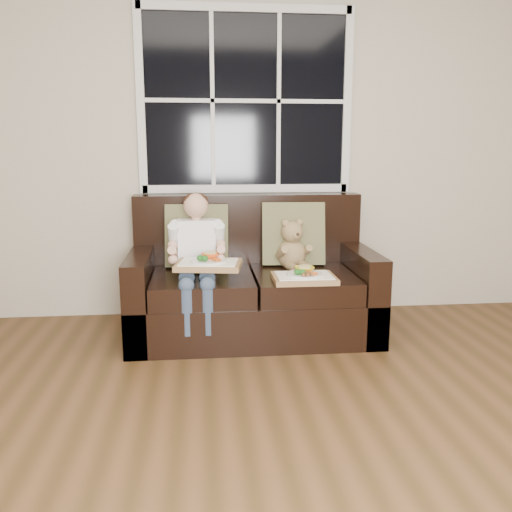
{
  "coord_description": "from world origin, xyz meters",
  "views": [
    {
      "loc": [
        -0.42,
        -1.73,
        1.31
      ],
      "look_at": [
        -0.06,
        1.85,
        0.58
      ],
      "focal_mm": 38.0,
      "sensor_mm": 36.0,
      "label": 1
    }
  ],
  "objects": [
    {
      "name": "tray_left",
      "position": [
        -0.38,
        1.69,
        0.57
      ],
      "size": [
        0.45,
        0.37,
        0.09
      ],
      "rotation": [
        0.0,
        0.0,
        -0.15
      ],
      "color": "#9A7545",
      "rests_on": "child"
    },
    {
      "name": "pillow_right",
      "position": [
        0.25,
        2.17,
        0.68
      ],
      "size": [
        0.47,
        0.24,
        0.47
      ],
      "rotation": [
        -0.21,
        0.0,
        -0.07
      ],
      "color": "olive",
      "rests_on": "loveseat"
    },
    {
      "name": "loveseat",
      "position": [
        -0.07,
        2.02,
        0.31
      ],
      "size": [
        1.7,
        0.92,
        0.96
      ],
      "color": "black",
      "rests_on": "ground"
    },
    {
      "name": "room_walls",
      "position": [
        0.0,
        0.0,
        1.59
      ],
      "size": [
        4.52,
        5.02,
        2.71
      ],
      "color": "#BEB59D",
      "rests_on": "ground"
    },
    {
      "name": "teddy_bear",
      "position": [
        0.23,
        2.06,
        0.6
      ],
      "size": [
        0.25,
        0.3,
        0.37
      ],
      "rotation": [
        0.0,
        0.0,
        0.25
      ],
      "color": "#9C7C53",
      "rests_on": "loveseat"
    },
    {
      "name": "tray_right",
      "position": [
        0.24,
        1.66,
        0.48
      ],
      "size": [
        0.41,
        0.31,
        0.09
      ],
      "rotation": [
        0.0,
        0.0,
        -0.01
      ],
      "color": "#9A7545",
      "rests_on": "loveseat"
    },
    {
      "name": "child",
      "position": [
        -0.46,
        1.9,
        0.64
      ],
      "size": [
        0.38,
        0.59,
        0.85
      ],
      "color": "white",
      "rests_on": "loveseat"
    },
    {
      "name": "window_back",
      "position": [
        -0.07,
        2.48,
        1.65
      ],
      "size": [
        1.62,
        0.04,
        1.37
      ],
      "color": "black",
      "rests_on": "room_walls"
    },
    {
      "name": "ground",
      "position": [
        0.0,
        0.0,
        0.0
      ],
      "size": [
        5.0,
        5.0,
        0.0
      ],
      "primitive_type": "plane",
      "color": "#54351D",
      "rests_on": "ground"
    },
    {
      "name": "pillow_left",
      "position": [
        -0.45,
        2.17,
        0.68
      ],
      "size": [
        0.46,
        0.23,
        0.46
      ],
      "rotation": [
        -0.21,
        0.0,
        -0.07
      ],
      "color": "olive",
      "rests_on": "loveseat"
    }
  ]
}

